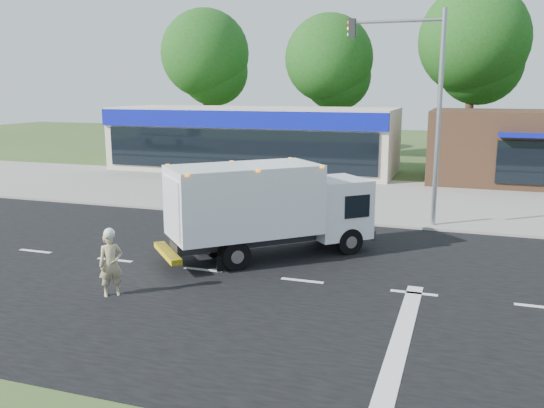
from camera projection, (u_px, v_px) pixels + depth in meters
The scene contains 11 objects.
ground at pixel (302, 281), 15.81m from camera, with size 120.00×120.00×0.00m, color #385123.
road_asphalt at pixel (302, 281), 15.81m from camera, with size 60.00×14.00×0.02m, color black.
sidewalk at pixel (357, 217), 23.41m from camera, with size 60.00×2.40×0.12m, color gray.
parking_apron at pixel (379, 194), 28.80m from camera, with size 60.00×9.00×0.02m, color gray.
lane_markings at pixel (340, 303), 14.13m from camera, with size 55.20×7.00×0.01m.
ems_box_truck at pixel (266, 204), 17.78m from camera, with size 6.27×6.02×2.95m.
emergency_worker at pixel (111, 263), 14.54m from camera, with size 0.71×0.71×1.78m.
retail_strip_mall at pixel (252, 139), 36.75m from camera, with size 18.00×6.20×4.00m.
brown_storefront at pixel (524, 147), 31.73m from camera, with size 10.00×6.70×4.00m.
traffic_signal_pole at pixel (422, 96), 21.14m from camera, with size 3.51×0.25×8.00m.
background_trees at pixel (401, 57), 40.74m from camera, with size 36.77×7.39×12.10m.
Camera 1 is at (4.08, -14.54, 5.22)m, focal length 38.00 mm.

